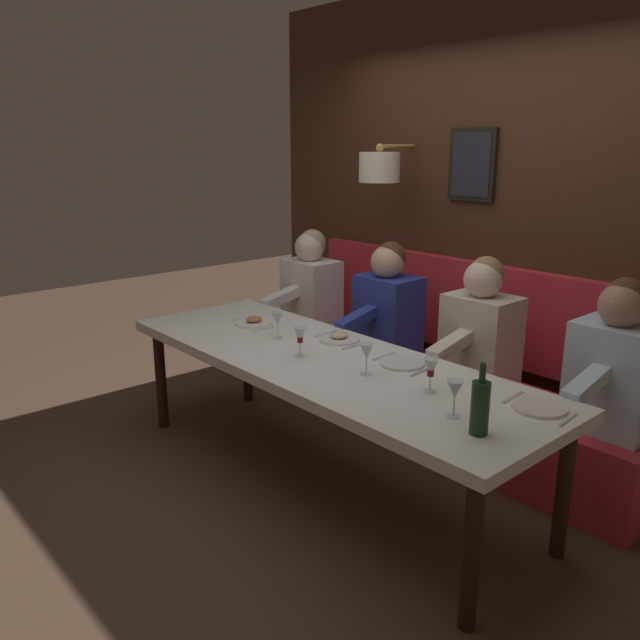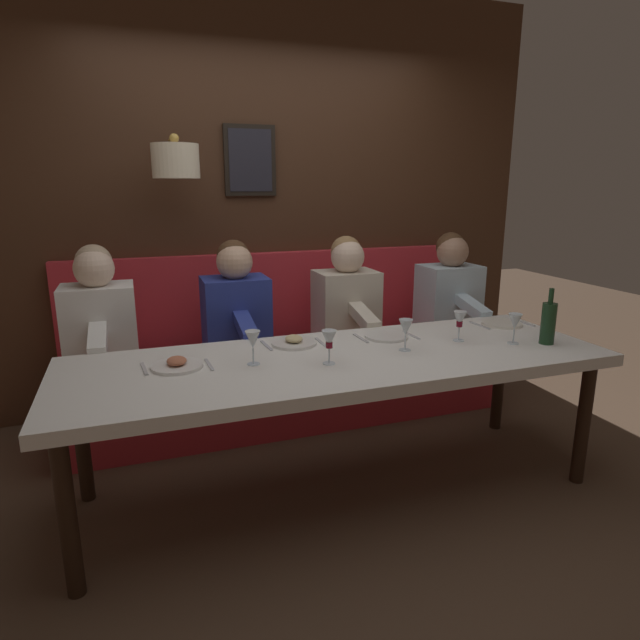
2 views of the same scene
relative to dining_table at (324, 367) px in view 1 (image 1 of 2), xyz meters
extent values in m
plane|color=#4C3828|center=(0.00, 0.00, -0.68)|extent=(12.00, 12.00, 0.00)
cube|color=silver|center=(0.00, 0.00, 0.03)|extent=(0.90, 2.69, 0.06)
cylinder|color=black|center=(-0.35, -1.25, -0.34)|extent=(0.07, 0.07, 0.68)
cylinder|color=black|center=(-0.35, 1.25, -0.34)|extent=(0.07, 0.07, 0.68)
cylinder|color=black|center=(0.35, -1.25, -0.34)|extent=(0.07, 0.07, 0.68)
cylinder|color=black|center=(0.35, 1.25, -0.34)|extent=(0.07, 0.07, 0.68)
cube|color=red|center=(0.89, 0.00, -0.45)|extent=(0.52, 2.89, 0.45)
cube|color=#422819|center=(1.48, 0.00, 0.77)|extent=(0.10, 4.09, 2.90)
cube|color=red|center=(1.39, 0.00, 0.09)|extent=(0.10, 2.89, 0.64)
cube|color=black|center=(1.42, 0.12, 1.04)|extent=(0.04, 0.35, 0.47)
cube|color=#23232D|center=(1.40, 0.12, 1.04)|extent=(0.01, 0.29, 0.41)
cylinder|color=#B78E3D|center=(1.25, 0.64, 1.16)|extent=(0.35, 0.02, 0.02)
cylinder|color=beige|center=(1.08, 0.64, 1.02)|extent=(0.28, 0.28, 0.20)
sphere|color=#B78E3D|center=(1.08, 0.64, 1.15)|extent=(0.06, 0.06, 0.06)
cube|color=silver|center=(0.89, -1.18, 0.05)|extent=(0.30, 0.40, 0.56)
sphere|color=#A37A60|center=(0.87, -1.18, 0.43)|extent=(0.22, 0.22, 0.22)
sphere|color=#4C331E|center=(0.90, -1.18, 0.46)|extent=(0.20, 0.20, 0.20)
cube|color=silver|center=(0.60, -1.18, 0.09)|extent=(0.33, 0.09, 0.14)
cube|color=beige|center=(0.89, -0.39, 0.05)|extent=(0.30, 0.40, 0.56)
sphere|color=beige|center=(0.87, -0.39, 0.43)|extent=(0.22, 0.22, 0.22)
sphere|color=#937047|center=(0.90, -0.39, 0.46)|extent=(0.20, 0.20, 0.20)
cube|color=beige|center=(0.60, -0.39, 0.09)|extent=(0.33, 0.09, 0.14)
cube|color=#283893|center=(0.89, 0.35, 0.05)|extent=(0.30, 0.40, 0.56)
sphere|color=#D1A889|center=(0.87, 0.35, 0.43)|extent=(0.22, 0.22, 0.22)
sphere|color=#4C331E|center=(0.90, 0.35, 0.46)|extent=(0.20, 0.20, 0.20)
cube|color=#283893|center=(0.60, 0.35, 0.09)|extent=(0.33, 0.09, 0.14)
cube|color=white|center=(0.89, 1.14, 0.05)|extent=(0.30, 0.40, 0.56)
sphere|color=beige|center=(0.87, 1.14, 0.43)|extent=(0.22, 0.22, 0.22)
sphere|color=tan|center=(0.90, 1.14, 0.46)|extent=(0.20, 0.20, 0.20)
cube|color=white|center=(0.60, 1.14, 0.09)|extent=(0.33, 0.09, 0.14)
cylinder|color=silver|center=(0.24, -1.15, 0.07)|extent=(0.24, 0.24, 0.01)
cube|color=silver|center=(0.22, -1.29, 0.07)|extent=(0.17, 0.03, 0.01)
cube|color=silver|center=(0.26, -1.00, 0.07)|extent=(0.18, 0.03, 0.01)
cylinder|color=white|center=(0.09, 0.78, 0.07)|extent=(0.24, 0.24, 0.01)
ellipsoid|color=#B76647|center=(0.09, 0.78, 0.09)|extent=(0.11, 0.09, 0.04)
cube|color=silver|center=(0.07, 0.63, 0.07)|extent=(0.17, 0.02, 0.01)
cube|color=silver|center=(0.11, 0.92, 0.07)|extent=(0.18, 0.03, 0.01)
cylinder|color=silver|center=(0.23, -0.36, 0.07)|extent=(0.24, 0.24, 0.01)
cube|color=silver|center=(0.21, -0.51, 0.07)|extent=(0.17, 0.03, 0.01)
cube|color=silver|center=(0.25, -0.22, 0.07)|extent=(0.18, 0.02, 0.01)
cylinder|color=silver|center=(0.26, 0.16, 0.07)|extent=(0.24, 0.24, 0.01)
ellipsoid|color=#D1BC84|center=(0.26, 0.16, 0.09)|extent=(0.11, 0.09, 0.04)
cube|color=silver|center=(0.24, 0.02, 0.07)|extent=(0.17, 0.01, 0.01)
cube|color=silver|center=(0.28, 0.31, 0.07)|extent=(0.18, 0.03, 0.01)
cylinder|color=silver|center=(-0.09, 0.09, 0.06)|extent=(0.06, 0.06, 0.00)
cylinder|color=silver|center=(-0.09, 0.09, 0.10)|extent=(0.01, 0.01, 0.07)
cone|color=silver|center=(-0.09, 0.09, 0.18)|extent=(0.07, 0.07, 0.08)
cylinder|color=maroon|center=(-0.09, 0.09, 0.15)|extent=(0.03, 0.03, 0.03)
cylinder|color=silver|center=(-0.02, -0.34, 0.06)|extent=(0.06, 0.06, 0.00)
cylinder|color=silver|center=(-0.02, -0.34, 0.10)|extent=(0.01, 0.01, 0.07)
cone|color=silver|center=(-0.02, -0.34, 0.18)|extent=(0.07, 0.07, 0.08)
cylinder|color=silver|center=(0.02, 0.43, 0.06)|extent=(0.06, 0.06, 0.00)
cylinder|color=silver|center=(0.02, 0.43, 0.10)|extent=(0.01, 0.01, 0.07)
cone|color=silver|center=(0.02, 0.43, 0.18)|extent=(0.07, 0.07, 0.08)
cylinder|color=silver|center=(0.04, -0.70, 0.06)|extent=(0.06, 0.06, 0.00)
cylinder|color=silver|center=(0.04, -0.70, 0.10)|extent=(0.01, 0.01, 0.07)
cone|color=silver|center=(0.04, -0.70, 0.18)|extent=(0.07, 0.07, 0.08)
cylinder|color=maroon|center=(0.04, -0.70, 0.16)|extent=(0.03, 0.03, 0.03)
cylinder|color=silver|center=(-0.11, -0.95, 0.06)|extent=(0.06, 0.06, 0.00)
cylinder|color=silver|center=(-0.11, -0.95, 0.10)|extent=(0.01, 0.01, 0.07)
cone|color=silver|center=(-0.11, -0.95, 0.18)|extent=(0.07, 0.07, 0.08)
cylinder|color=#19381E|center=(-0.17, -1.12, 0.17)|extent=(0.08, 0.08, 0.22)
cylinder|color=#19381E|center=(-0.17, -1.12, 0.32)|extent=(0.03, 0.03, 0.08)
camera|label=1|loc=(-2.19, -2.45, 1.19)|focal=35.79mm
camera|label=2|loc=(-2.34, 0.93, 0.89)|focal=30.02mm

